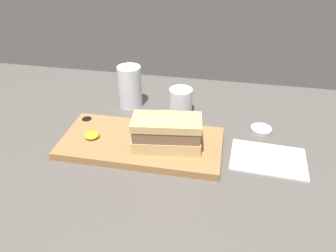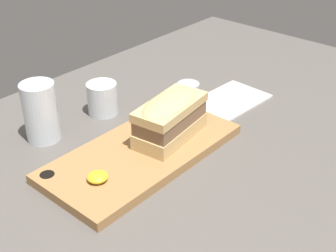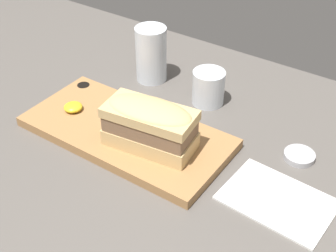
% 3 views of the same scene
% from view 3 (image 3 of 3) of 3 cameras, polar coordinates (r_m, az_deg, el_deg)
% --- Properties ---
extents(dining_table, '(1.57, 0.92, 0.02)m').
position_cam_3_polar(dining_table, '(0.87, -5.61, -3.46)').
color(dining_table, '#56514C').
rests_on(dining_table, ground).
extents(serving_board, '(0.40, 0.19, 0.02)m').
position_cam_3_polar(serving_board, '(0.89, -5.12, -0.74)').
color(serving_board, '#9E7042').
rests_on(serving_board, dining_table).
extents(sandwich, '(0.17, 0.10, 0.09)m').
position_cam_3_polar(sandwich, '(0.81, -2.23, 0.31)').
color(sandwich, tan).
rests_on(sandwich, serving_board).
extents(mustard_dollop, '(0.04, 0.04, 0.01)m').
position_cam_3_polar(mustard_dollop, '(0.94, -11.49, 2.28)').
color(mustard_dollop, gold).
rests_on(mustard_dollop, serving_board).
extents(water_glass, '(0.07, 0.07, 0.12)m').
position_cam_3_polar(water_glass, '(1.04, -2.06, 8.35)').
color(water_glass, silver).
rests_on(water_glass, dining_table).
extents(wine_glass, '(0.07, 0.07, 0.07)m').
position_cam_3_polar(wine_glass, '(0.97, 4.94, 4.50)').
color(wine_glass, silver).
rests_on(wine_glass, dining_table).
extents(napkin, '(0.18, 0.13, 0.00)m').
position_cam_3_polar(napkin, '(0.79, 13.22, -8.81)').
color(napkin, white).
rests_on(napkin, dining_table).
extents(condiment_dish, '(0.06, 0.06, 0.01)m').
position_cam_3_polar(condiment_dish, '(0.87, 15.71, -3.53)').
color(condiment_dish, '#B2B2B7').
rests_on(condiment_dish, dining_table).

